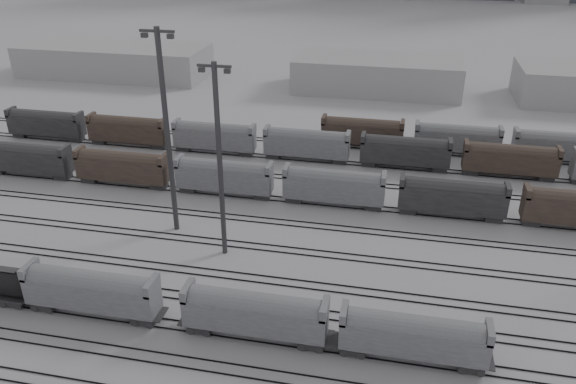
% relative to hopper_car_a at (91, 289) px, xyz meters
% --- Properties ---
extents(ground, '(900.00, 900.00, 0.00)m').
position_rel_hopper_car_a_xyz_m(ground, '(13.89, -1.00, -3.29)').
color(ground, silver).
rests_on(ground, ground).
extents(tracks, '(220.00, 71.50, 0.16)m').
position_rel_hopper_car_a_xyz_m(tracks, '(13.89, 16.50, -3.21)').
color(tracks, black).
rests_on(tracks, ground).
extents(hopper_car_a, '(14.88, 2.96, 5.32)m').
position_rel_hopper_car_a_xyz_m(hopper_car_a, '(0.00, 0.00, 0.00)').
color(hopper_car_a, black).
rests_on(hopper_car_a, ground).
extents(hopper_car_b, '(14.82, 2.94, 5.30)m').
position_rel_hopper_car_a_xyz_m(hopper_car_b, '(18.08, 0.00, -0.01)').
color(hopper_car_b, black).
rests_on(hopper_car_b, ground).
extents(hopper_car_c, '(14.17, 2.81, 5.07)m').
position_rel_hopper_car_a_xyz_m(hopper_car_c, '(33.80, 0.00, -0.16)').
color(hopper_car_c, black).
rests_on(hopper_car_c, ground).
extents(light_mast_b, '(4.39, 0.70, 27.43)m').
position_rel_hopper_car_a_xyz_m(light_mast_b, '(1.59, 19.33, 11.26)').
color(light_mast_b, '#3B3B3E').
rests_on(light_mast_b, ground).
extents(light_mast_c, '(3.96, 0.63, 24.73)m').
position_rel_hopper_car_a_xyz_m(light_mast_c, '(10.01, 14.87, 9.83)').
color(light_mast_c, '#3B3B3E').
rests_on(light_mast_c, ground).
extents(bg_string_near, '(151.00, 3.00, 5.60)m').
position_rel_hopper_car_a_xyz_m(bg_string_near, '(21.89, 31.00, -0.49)').
color(bg_string_near, gray).
rests_on(bg_string_near, ground).
extents(bg_string_mid, '(151.00, 3.00, 5.60)m').
position_rel_hopper_car_a_xyz_m(bg_string_mid, '(31.89, 47.00, -0.49)').
color(bg_string_mid, black).
rests_on(bg_string_mid, ground).
extents(bg_string_far, '(66.00, 3.00, 5.60)m').
position_rel_hopper_car_a_xyz_m(bg_string_far, '(49.39, 55.00, -0.49)').
color(bg_string_far, '#503D32').
rests_on(bg_string_far, ground).
extents(warehouse_left, '(50.00, 18.00, 8.00)m').
position_rel_hopper_car_a_xyz_m(warehouse_left, '(-46.11, 94.00, 0.71)').
color(warehouse_left, '#AAAAAC').
rests_on(warehouse_left, ground).
extents(warehouse_mid, '(40.00, 18.00, 8.00)m').
position_rel_hopper_car_a_xyz_m(warehouse_mid, '(23.89, 94.00, 0.71)').
color(warehouse_mid, '#AAAAAC').
rests_on(warehouse_mid, ground).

